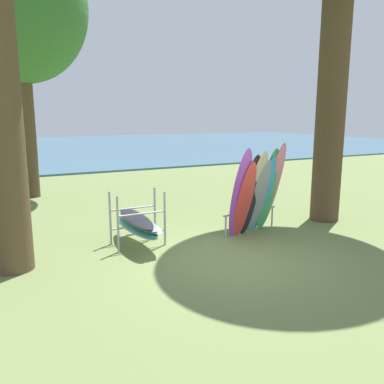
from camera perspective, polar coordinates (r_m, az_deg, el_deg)
name	(u,v)px	position (r m, az deg, el deg)	size (l,w,h in m)	color
ground_plane	(232,259)	(8.39, 5.72, -9.54)	(80.00, 80.00, 0.00)	olive
lake_water	(41,148)	(38.56, -21.01, 5.95)	(80.00, 36.00, 0.10)	#38607A
tree_mid_behind	(20,6)	(15.78, -23.52, 23.41)	(4.47, 4.47, 9.16)	brown
leaning_board_pile	(257,194)	(9.83, 9.35, -0.30)	(1.80, 0.99, 2.30)	purple
board_storage_rack	(138,223)	(9.16, -7.86, -4.40)	(1.15, 2.13, 1.25)	#9EA0A5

